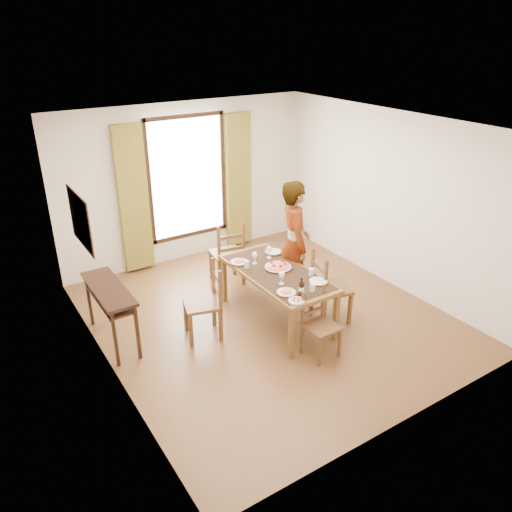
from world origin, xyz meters
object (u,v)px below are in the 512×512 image
console_table (109,295)px  dining_table (277,276)px  pasta_platter (278,265)px  man (294,244)px

console_table → dining_table: (2.10, -0.72, 0.00)m
console_table → pasta_platter: bearing=-16.5°
dining_table → man: man is taller
console_table → dining_table: bearing=-18.9°
console_table → dining_table: 2.22m
console_table → man: bearing=-9.1°
console_table → man: man is taller
console_table → man: (2.61, -0.42, 0.25)m
console_table → man: size_ratio=0.64×
console_table → pasta_platter: size_ratio=3.00×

